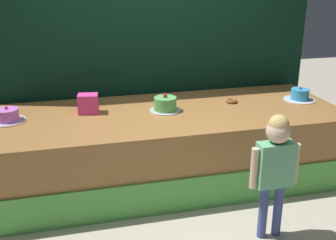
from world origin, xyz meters
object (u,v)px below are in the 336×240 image
cake_right (300,95)px  child_figure (275,160)px  donut (232,101)px  cake_left (7,116)px  cake_center (165,104)px  pink_box (88,104)px

cake_right → child_figure: bearing=-127.1°
donut → child_figure: bearing=-97.5°
donut → cake_right: 0.78m
donut → cake_left: cake_left is taller
child_figure → cake_center: bearing=115.4°
donut → cake_left: size_ratio=0.37×
cake_center → cake_right: (1.54, -0.00, -0.01)m
pink_box → cake_left: bearing=-175.2°
cake_left → cake_right: bearing=-1.2°
donut → cake_right: (0.77, -0.10, 0.04)m
child_figure → donut: (0.18, 1.35, 0.07)m
child_figure → donut: size_ratio=8.60×
pink_box → donut: 1.54m
pink_box → donut: pink_box is taller
cake_left → donut: bearing=0.8°
cake_left → cake_right: (3.08, -0.06, 0.00)m
pink_box → cake_left: pink_box is taller
cake_center → child_figure: bearing=-64.6°
cake_left → cake_center: 1.54m
cake_left → child_figure: bearing=-31.6°
cake_left → cake_center: cake_center is taller
cake_center → donut: bearing=6.9°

